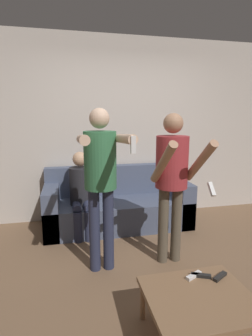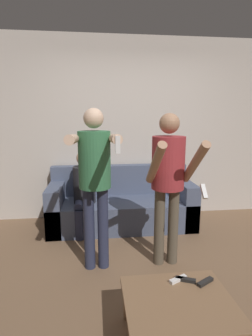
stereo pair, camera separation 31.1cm
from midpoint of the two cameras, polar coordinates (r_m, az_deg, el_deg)
name	(u,v)px [view 1 (the left image)]	position (r m, az deg, el deg)	size (l,w,h in m)	color
ground_plane	(159,276)	(2.80, 3.90, -22.53)	(14.00, 14.00, 0.00)	brown
wall_back	(123,130)	(4.04, -2.90, 8.29)	(6.40, 0.06, 2.70)	beige
couch	(118,206)	(3.82, -4.19, -8.30)	(2.02, 0.78, 0.83)	#4C5670
person_standing_left	(101,173)	(2.53, -9.04, -1.02)	(0.43, 0.77, 1.63)	#282D47
person_standing_right	(172,173)	(2.68, 6.82, -1.11)	(0.45, 0.69, 1.59)	brown
person_seated	(81,191)	(3.54, -12.24, -4.88)	(0.30, 0.52, 1.10)	#282D47
coffee_table	(200,301)	(2.04, 11.13, -26.64)	(0.73, 0.63, 0.35)	#846042
remote_near	(220,276)	(2.22, 15.78, -21.89)	(0.15, 0.10, 0.02)	black
remote_mid	(201,276)	(2.20, 11.87, -22.04)	(0.15, 0.09, 0.02)	black
remote_far	(194,276)	(2.19, 10.36, -22.15)	(0.15, 0.10, 0.02)	white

